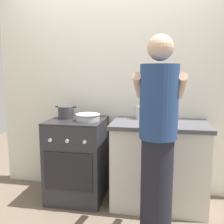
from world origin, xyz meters
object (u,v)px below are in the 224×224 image
stove_range (77,159)px  pot (66,112)px  spice_bottle (164,119)px  person (158,143)px  mixing_bowl (88,117)px  utensil_crock (140,110)px

stove_range → pot: bearing=161.2°
pot → spice_bottle: pot is taller
person → pot: bearing=146.6°
spice_bottle → person: 0.61m
mixing_bowl → utensil_crock: (0.54, 0.21, 0.06)m
utensil_crock → spice_bottle: utensil_crock is taller
stove_range → spice_bottle: size_ratio=9.29×
mixing_bowl → person: bearing=-38.1°
pot → utensil_crock: (0.82, 0.12, 0.04)m
stove_range → person: (0.89, -0.63, 0.41)m
stove_range → pot: 0.54m
spice_bottle → utensil_crock: bearing=143.0°
pot → utensil_crock: utensil_crock is taller
pot → mixing_bowl: size_ratio=0.91×
spice_bottle → stove_range: bearing=178.3°
utensil_crock → spice_bottle: bearing=-37.0°
utensil_crock → spice_bottle: 0.33m
mixing_bowl → spice_bottle: spice_bottle is taller
spice_bottle → mixing_bowl: bearing=-178.7°
utensil_crock → spice_bottle: (0.26, -0.19, -0.06)m
utensil_crock → person: (0.20, -0.80, -0.14)m
stove_range → spice_bottle: 1.06m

